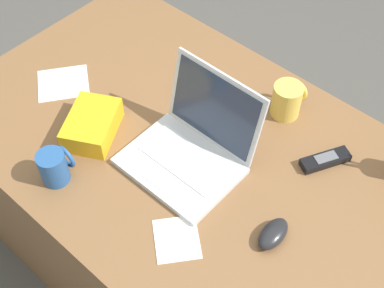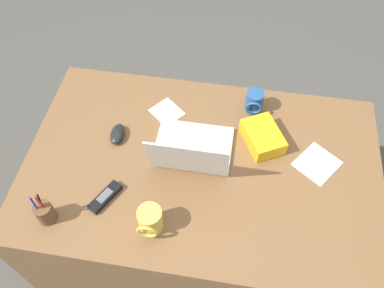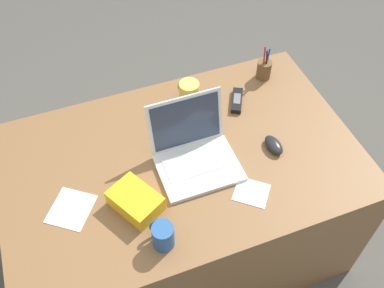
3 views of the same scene
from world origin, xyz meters
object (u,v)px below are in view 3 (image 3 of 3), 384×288
at_px(coffee_mug_tall, 163,235).
at_px(pen_holder, 264,69).
at_px(computer_mouse, 274,145).
at_px(cordless_phone, 237,101).
at_px(snack_bag, 136,201).
at_px(laptop, 195,153).
at_px(coffee_mug_white, 189,92).

bearing_deg(coffee_mug_tall, pen_holder, 42.36).
relative_size(computer_mouse, cordless_phone, 0.72).
height_order(cordless_phone, pen_holder, pen_holder).
relative_size(cordless_phone, pen_holder, 0.83).
height_order(cordless_phone, snack_bag, snack_bag).
distance_m(laptop, cordless_phone, 0.38).
xyz_separation_m(coffee_mug_tall, pen_holder, (0.71, 0.65, -0.00)).
distance_m(laptop, computer_mouse, 0.33).
distance_m(cordless_phone, pen_holder, 0.22).
bearing_deg(coffee_mug_white, computer_mouse, -58.70).
xyz_separation_m(coffee_mug_white, pen_holder, (0.39, 0.03, -0.01)).
bearing_deg(coffee_mug_tall, coffee_mug_white, 62.24).
bearing_deg(pen_holder, coffee_mug_white, -176.00).
distance_m(computer_mouse, snack_bag, 0.61).
distance_m(pen_holder, snack_bag, 0.90).
xyz_separation_m(laptop, computer_mouse, (0.33, -0.05, -0.03)).
height_order(computer_mouse, coffee_mug_tall, coffee_mug_tall).
distance_m(coffee_mug_white, pen_holder, 0.39).
bearing_deg(laptop, coffee_mug_white, 73.32).
bearing_deg(computer_mouse, pen_holder, 65.83).
relative_size(coffee_mug_tall, cordless_phone, 0.68).
bearing_deg(cordless_phone, snack_bag, -147.69).
relative_size(computer_mouse, snack_bag, 0.58).
xyz_separation_m(laptop, coffee_mug_tall, (-0.23, -0.30, 0.00)).
bearing_deg(cordless_phone, coffee_mug_tall, -134.35).
relative_size(computer_mouse, coffee_mug_white, 0.98).
relative_size(laptop, pen_holder, 1.78).
bearing_deg(computer_mouse, cordless_phone, 92.89).
bearing_deg(cordless_phone, laptop, -140.95).
relative_size(cordless_phone, snack_bag, 0.80).
xyz_separation_m(laptop, coffee_mug_white, (0.10, 0.33, 0.01)).
xyz_separation_m(coffee_mug_white, coffee_mug_tall, (-0.33, -0.62, -0.00)).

